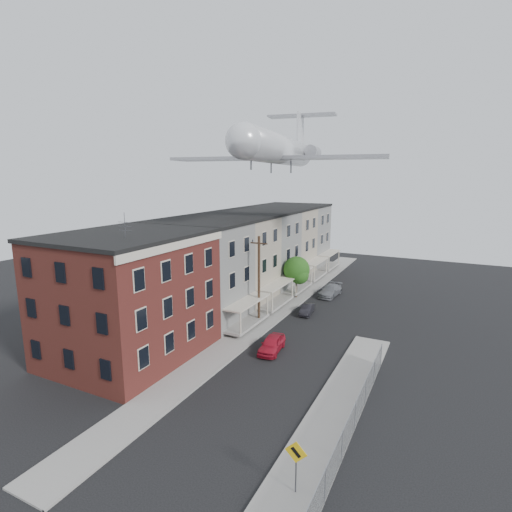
% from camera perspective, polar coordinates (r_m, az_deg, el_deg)
% --- Properties ---
extents(ground, '(120.00, 120.00, 0.00)m').
position_cam_1_polar(ground, '(24.64, -6.99, -25.36)').
color(ground, black).
rests_on(ground, ground).
extents(sidewalk_left, '(3.00, 62.00, 0.12)m').
position_cam_1_polar(sidewalk_left, '(46.03, 3.83, -7.24)').
color(sidewalk_left, gray).
rests_on(sidewalk_left, ground).
extents(sidewalk_right, '(3.00, 26.00, 0.12)m').
position_cam_1_polar(sidewalk_right, '(27.29, 11.08, -21.31)').
color(sidewalk_right, gray).
rests_on(sidewalk_right, ground).
extents(curb_left, '(0.15, 62.00, 0.14)m').
position_cam_1_polar(curb_left, '(45.52, 5.53, -7.47)').
color(curb_left, gray).
rests_on(curb_left, ground).
extents(curb_right, '(0.15, 26.00, 0.14)m').
position_cam_1_polar(curb_right, '(27.63, 7.98, -20.74)').
color(curb_right, gray).
rests_on(curb_right, ground).
extents(corner_building, '(10.31, 12.30, 12.15)m').
position_cam_1_polar(corner_building, '(34.23, -17.65, -5.39)').
color(corner_building, '#3D1B13').
rests_on(corner_building, ground).
extents(row_house_a, '(11.98, 7.00, 10.30)m').
position_cam_1_polar(row_house_a, '(41.29, -8.46, -2.20)').
color(row_house_a, slate).
rests_on(row_house_a, ground).
extents(row_house_b, '(11.98, 7.00, 10.30)m').
position_cam_1_polar(row_house_b, '(47.05, -3.60, -0.43)').
color(row_house_b, slate).
rests_on(row_house_b, ground).
extents(row_house_c, '(11.98, 7.00, 10.30)m').
position_cam_1_polar(row_house_c, '(53.11, 0.17, 0.94)').
color(row_house_c, slate).
rests_on(row_house_c, ground).
extents(row_house_d, '(11.98, 7.00, 10.30)m').
position_cam_1_polar(row_house_d, '(59.37, 3.17, 2.03)').
color(row_house_d, slate).
rests_on(row_house_d, ground).
extents(row_house_e, '(11.98, 7.00, 10.30)m').
position_cam_1_polar(row_house_e, '(65.79, 5.59, 2.90)').
color(row_house_e, slate).
rests_on(row_house_e, ground).
extents(chainlink_fence, '(0.06, 18.06, 1.90)m').
position_cam_1_polar(chainlink_fence, '(25.69, 13.97, -21.24)').
color(chainlink_fence, gray).
rests_on(chainlink_fence, ground).
extents(warning_sign, '(1.10, 0.11, 2.80)m').
position_cam_1_polar(warning_sign, '(20.72, 5.73, -26.90)').
color(warning_sign, '#515156').
rests_on(warning_sign, ground).
extents(utility_pole, '(1.80, 0.26, 9.00)m').
position_cam_1_polar(utility_pole, '(39.50, 0.42, -3.37)').
color(utility_pole, black).
rests_on(utility_pole, ground).
extents(street_tree, '(3.22, 3.20, 5.20)m').
position_cam_1_polar(street_tree, '(48.54, 5.92, -2.14)').
color(street_tree, black).
rests_on(street_tree, ground).
extents(car_near, '(2.02, 4.10, 1.35)m').
position_cam_1_polar(car_near, '(34.78, 2.28, -12.45)').
color(car_near, '#B5172C').
rests_on(car_near, ground).
extents(car_mid, '(1.48, 3.32, 1.06)m').
position_cam_1_polar(car_mid, '(43.98, 7.30, -7.56)').
color(car_mid, black).
rests_on(car_mid, ground).
extents(car_far, '(2.22, 4.80, 1.36)m').
position_cam_1_polar(car_far, '(50.79, 10.55, -4.90)').
color(car_far, slate).
rests_on(car_far, ground).
extents(airplane, '(22.45, 25.64, 7.37)m').
position_cam_1_polar(airplane, '(43.90, 3.50, 14.93)').
color(airplane, silver).
rests_on(airplane, ground).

